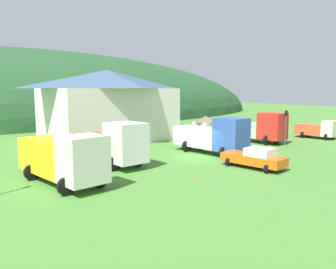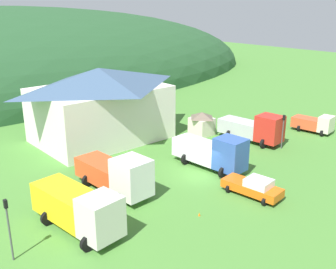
{
  "view_description": "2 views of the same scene",
  "coord_description": "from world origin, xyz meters",
  "px_view_note": "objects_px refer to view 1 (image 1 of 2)",
  "views": [
    {
      "loc": [
        -20.98,
        -22.28,
        6.2
      ],
      "look_at": [
        -1.19,
        3.04,
        1.92
      ],
      "focal_mm": 37.0,
      "sensor_mm": 36.0,
      "label": 1
    },
    {
      "loc": [
        -24.35,
        -23.35,
        15.48
      ],
      "look_at": [
        0.62,
        5.1,
        2.75
      ],
      "focal_mm": 42.53,
      "sensor_mm": 36.0,
      "label": 2
    }
  ],
  "objects_px": {
    "play_shed_cream": "(206,127)",
    "crane_truck_red": "(258,128)",
    "depot_building": "(108,104)",
    "service_pickup_orange": "(255,158)",
    "light_truck_cream": "(318,129)",
    "traffic_cone_near_pickup": "(195,178)",
    "traffic_light_east": "(286,124)",
    "flatbed_truck_yellow": "(63,157)",
    "traffic_cone_mid_row": "(116,168)",
    "heavy_rig_white": "(113,144)",
    "box_truck_blue": "(214,136)"
  },
  "relations": [
    {
      "from": "box_truck_blue",
      "to": "traffic_cone_near_pickup",
      "type": "relative_size",
      "value": 13.59
    },
    {
      "from": "traffic_light_east",
      "to": "flatbed_truck_yellow",
      "type": "bearing_deg",
      "value": -179.9
    },
    {
      "from": "flatbed_truck_yellow",
      "to": "light_truck_cream",
      "type": "height_order",
      "value": "flatbed_truck_yellow"
    },
    {
      "from": "flatbed_truck_yellow",
      "to": "traffic_light_east",
      "type": "distance_m",
      "value": 24.98
    },
    {
      "from": "play_shed_cream",
      "to": "crane_truck_red",
      "type": "bearing_deg",
      "value": -66.52
    },
    {
      "from": "heavy_rig_white",
      "to": "crane_truck_red",
      "type": "xyz_separation_m",
      "value": [
        19.14,
        0.27,
        -0.05
      ]
    },
    {
      "from": "traffic_light_east",
      "to": "light_truck_cream",
      "type": "bearing_deg",
      "value": 4.58
    },
    {
      "from": "crane_truck_red",
      "to": "traffic_cone_mid_row",
      "type": "bearing_deg",
      "value": -90.94
    },
    {
      "from": "heavy_rig_white",
      "to": "traffic_light_east",
      "type": "distance_m",
      "value": 19.9
    },
    {
      "from": "play_shed_cream",
      "to": "light_truck_cream",
      "type": "bearing_deg",
      "value": -37.7
    },
    {
      "from": "traffic_cone_near_pickup",
      "to": "light_truck_cream",
      "type": "bearing_deg",
      "value": 10.93
    },
    {
      "from": "service_pickup_orange",
      "to": "traffic_cone_mid_row",
      "type": "height_order",
      "value": "service_pickup_orange"
    },
    {
      "from": "depot_building",
      "to": "traffic_cone_mid_row",
      "type": "distance_m",
      "value": 16.25
    },
    {
      "from": "heavy_rig_white",
      "to": "traffic_cone_mid_row",
      "type": "relative_size",
      "value": 13.02
    },
    {
      "from": "play_shed_cream",
      "to": "traffic_cone_near_pickup",
      "type": "xyz_separation_m",
      "value": [
        -14.1,
        -13.46,
        -1.45
      ]
    },
    {
      "from": "heavy_rig_white",
      "to": "box_truck_blue",
      "type": "relative_size",
      "value": 1.02
    },
    {
      "from": "depot_building",
      "to": "service_pickup_orange",
      "type": "relative_size",
      "value": 2.94
    },
    {
      "from": "flatbed_truck_yellow",
      "to": "box_truck_blue",
      "type": "height_order",
      "value": "box_truck_blue"
    },
    {
      "from": "play_shed_cream",
      "to": "traffic_cone_near_pickup",
      "type": "bearing_deg",
      "value": -136.32
    },
    {
      "from": "depot_building",
      "to": "traffic_cone_mid_row",
      "type": "height_order",
      "value": "depot_building"
    },
    {
      "from": "light_truck_cream",
      "to": "service_pickup_orange",
      "type": "bearing_deg",
      "value": -80.98
    },
    {
      "from": "box_truck_blue",
      "to": "flatbed_truck_yellow",
      "type": "bearing_deg",
      "value": -89.31
    },
    {
      "from": "play_shed_cream",
      "to": "box_truck_blue",
      "type": "bearing_deg",
      "value": -129.93
    },
    {
      "from": "traffic_cone_mid_row",
      "to": "play_shed_cream",
      "type": "bearing_deg",
      "value": 23.59
    },
    {
      "from": "traffic_light_east",
      "to": "traffic_cone_near_pickup",
      "type": "bearing_deg",
      "value": -166.19
    },
    {
      "from": "traffic_cone_near_pickup",
      "to": "crane_truck_red",
      "type": "bearing_deg",
      "value": 24.26
    },
    {
      "from": "flatbed_truck_yellow",
      "to": "traffic_cone_mid_row",
      "type": "relative_size",
      "value": 13.01
    },
    {
      "from": "service_pickup_orange",
      "to": "traffic_light_east",
      "type": "bearing_deg",
      "value": 106.44
    },
    {
      "from": "traffic_light_east",
      "to": "heavy_rig_white",
      "type": "bearing_deg",
      "value": 171.28
    },
    {
      "from": "depot_building",
      "to": "traffic_light_east",
      "type": "bearing_deg",
      "value": -50.36
    },
    {
      "from": "flatbed_truck_yellow",
      "to": "traffic_cone_near_pickup",
      "type": "height_order",
      "value": "flatbed_truck_yellow"
    },
    {
      "from": "flatbed_truck_yellow",
      "to": "service_pickup_orange",
      "type": "relative_size",
      "value": 1.55
    },
    {
      "from": "traffic_cone_near_pickup",
      "to": "traffic_cone_mid_row",
      "type": "relative_size",
      "value": 0.94
    },
    {
      "from": "depot_building",
      "to": "traffic_cone_near_pickup",
      "type": "height_order",
      "value": "depot_building"
    },
    {
      "from": "depot_building",
      "to": "traffic_cone_near_pickup",
      "type": "distance_m",
      "value": 20.93
    },
    {
      "from": "crane_truck_red",
      "to": "flatbed_truck_yellow",
      "type": "bearing_deg",
      "value": -87.49
    },
    {
      "from": "depot_building",
      "to": "traffic_light_east",
      "type": "xyz_separation_m",
      "value": [
        13.12,
        -15.83,
        -1.95
      ]
    },
    {
      "from": "heavy_rig_white",
      "to": "traffic_cone_mid_row",
      "type": "height_order",
      "value": "heavy_rig_white"
    },
    {
      "from": "depot_building",
      "to": "box_truck_blue",
      "type": "relative_size",
      "value": 1.94
    },
    {
      "from": "crane_truck_red",
      "to": "service_pickup_orange",
      "type": "distance_m",
      "value": 13.71
    },
    {
      "from": "depot_building",
      "to": "heavy_rig_white",
      "type": "distance_m",
      "value": 14.62
    },
    {
      "from": "depot_building",
      "to": "box_truck_blue",
      "type": "bearing_deg",
      "value": -77.37
    },
    {
      "from": "box_truck_blue",
      "to": "heavy_rig_white",
      "type": "bearing_deg",
      "value": -104.52
    },
    {
      "from": "crane_truck_red",
      "to": "light_truck_cream",
      "type": "xyz_separation_m",
      "value": [
        8.54,
        -2.65,
        -0.56
      ]
    },
    {
      "from": "play_shed_cream",
      "to": "service_pickup_orange",
      "type": "height_order",
      "value": "play_shed_cream"
    },
    {
      "from": "service_pickup_orange",
      "to": "traffic_light_east",
      "type": "distance_m",
      "value": 12.58
    },
    {
      "from": "traffic_cone_near_pickup",
      "to": "traffic_cone_mid_row",
      "type": "distance_m",
      "value": 6.7
    },
    {
      "from": "light_truck_cream",
      "to": "crane_truck_red",
      "type": "bearing_deg",
      "value": -114.04
    },
    {
      "from": "heavy_rig_white",
      "to": "light_truck_cream",
      "type": "bearing_deg",
      "value": 81.8
    },
    {
      "from": "heavy_rig_white",
      "to": "traffic_light_east",
      "type": "height_order",
      "value": "traffic_light_east"
    }
  ]
}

